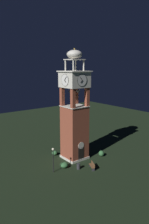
% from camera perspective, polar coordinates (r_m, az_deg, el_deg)
% --- Properties ---
extents(ground, '(80.00, 80.00, 0.00)m').
position_cam_1_polar(ground, '(35.00, 0.00, -12.11)').
color(ground, black).
extents(clock_tower, '(3.84, 3.84, 16.94)m').
position_cam_1_polar(clock_tower, '(32.79, 0.00, -1.12)').
color(clock_tower, brown).
rests_on(clock_tower, ground).
extents(park_bench, '(1.09, 1.63, 0.95)m').
position_cam_1_polar(park_bench, '(31.45, 4.76, -14.11)').
color(park_bench, brown).
rests_on(park_bench, ground).
extents(lamp_post, '(0.36, 0.36, 3.56)m').
position_cam_1_polar(lamp_post, '(29.71, -5.73, -11.48)').
color(lamp_post, black).
rests_on(lamp_post, ground).
extents(trash_bin, '(0.52, 0.52, 0.80)m').
position_cam_1_polar(trash_bin, '(31.34, 1.06, -14.34)').
color(trash_bin, '#2D2D33').
rests_on(trash_bin, ground).
extents(shrub_near_entry, '(0.89, 0.89, 0.94)m').
position_cam_1_polar(shrub_near_entry, '(35.61, 7.20, -10.95)').
color(shrub_near_entry, '#336638').
rests_on(shrub_near_entry, ground).
extents(shrub_left_of_tower, '(0.93, 0.93, 0.72)m').
position_cam_1_polar(shrub_left_of_tower, '(35.96, -5.33, -10.85)').
color(shrub_left_of_tower, '#336638').
rests_on(shrub_left_of_tower, ground).
extents(shrub_behind_bench, '(1.18, 1.18, 0.79)m').
position_cam_1_polar(shrub_behind_bench, '(31.76, -2.80, -13.98)').
color(shrub_behind_bench, '#336638').
rests_on(shrub_behind_bench, ground).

